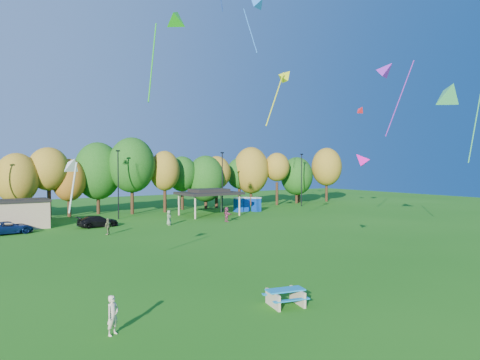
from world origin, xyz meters
TOP-DOWN VIEW (x-y plane):
  - ground at (0.00, 0.00)m, footprint 160.00×160.00m
  - tree_line at (-1.03, 45.51)m, footprint 93.57×10.55m
  - lamp_posts at (2.00, 40.00)m, footprint 64.50×0.25m
  - utility_building at (-10.00, 38.00)m, footprint 6.30×4.30m
  - pavilion at (14.00, 37.00)m, footprint 8.20×6.20m
  - porta_potties at (21.29, 38.25)m, footprint 3.75×2.29m
  - picnic_table at (-1.86, 0.89)m, footprint 2.24×1.99m
  - kite_flyer at (-10.29, 1.98)m, footprint 0.73×0.66m
  - car_c at (-11.33, 34.06)m, footprint 5.00×2.78m
  - car_d at (-2.27, 34.10)m, footprint 4.66×2.08m
  - far_person_0 at (-2.90, 27.96)m, footprint 1.05×0.94m
  - far_person_3 at (5.17, 30.97)m, footprint 0.95×1.03m
  - far_person_4 at (12.48, 29.78)m, footprint 0.59×1.72m
  - kite_2 at (-1.67, 14.09)m, footprint 3.33×4.04m
  - kite_3 at (13.33, 24.86)m, footprint 2.18×4.04m
  - kite_4 at (27.69, 21.64)m, footprint 1.44×1.64m
  - kite_5 at (-10.17, 9.73)m, footprint 1.19×2.16m
  - kite_6 at (7.75, 4.45)m, footprint 1.54×1.63m
  - kite_7 at (8.76, 13.76)m, footprint 3.28×1.46m
  - kite_9 at (23.29, 14.29)m, footprint 2.66×5.02m
  - kite_12 at (21.76, 6.29)m, footprint 4.05×4.60m

SIDE VIEW (x-z plane):
  - ground at x=0.00m, z-range 0.00..0.00m
  - picnic_table at x=-1.86m, z-range 0.07..0.91m
  - car_c at x=-11.33m, z-range 0.00..1.32m
  - car_d at x=-2.27m, z-range 0.00..1.33m
  - kite_flyer at x=-10.29m, z-range 0.00..1.67m
  - far_person_0 at x=-2.90m, z-range 0.00..1.71m
  - far_person_3 at x=5.17m, z-range 0.00..1.77m
  - far_person_4 at x=12.48m, z-range 0.00..1.84m
  - porta_potties at x=21.29m, z-range 0.01..2.19m
  - utility_building at x=-10.00m, z-range 0.01..3.26m
  - pavilion at x=14.00m, z-range 1.34..5.11m
  - lamp_posts at x=2.00m, z-range 0.36..9.45m
  - tree_line at x=-1.03m, z-range 0.34..11.49m
  - kite_5 at x=-10.17m, z-range 5.45..8.87m
  - kite_6 at x=7.75m, z-range 6.90..8.19m
  - kite_12 at x=21.76m, z-range 9.73..17.78m
  - kite_4 at x=27.69m, z-range 13.58..14.98m
  - kite_7 at x=8.76m, z-range 12.28..17.70m
  - kite_9 at x=23.29m, z-range 13.17..21.74m
  - kite_2 at x=-1.67m, z-range 14.44..21.97m
  - kite_3 at x=13.33m, z-range 22.47..29.11m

